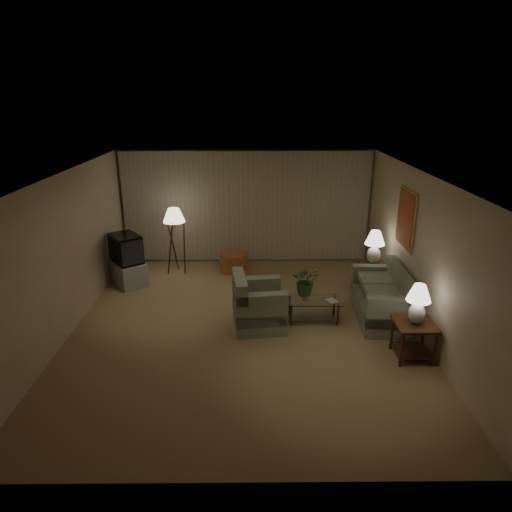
{
  "coord_description": "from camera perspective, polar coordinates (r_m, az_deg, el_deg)",
  "views": [
    {
      "loc": [
        0.15,
        -7.27,
        3.93
      ],
      "look_at": [
        0.22,
        0.6,
        1.11
      ],
      "focal_mm": 32.0,
      "sensor_mm": 36.0,
      "label": 1
    }
  ],
  "objects": [
    {
      "name": "side_table_far",
      "position": [
        9.82,
        14.31,
        -1.98
      ],
      "size": [
        0.53,
        0.44,
        0.6
      ],
      "color": "#341B0E",
      "rests_on": "ground"
    },
    {
      "name": "ottoman",
      "position": [
        10.62,
        -2.84,
        -0.78
      ],
      "size": [
        0.84,
        0.84,
        0.43
      ],
      "primitive_type": "cylinder",
      "rotation": [
        0.0,
        0.0,
        -0.39
      ],
      "color": "#A56438",
      "rests_on": "ground"
    },
    {
      "name": "crt_tv",
      "position": [
        10.11,
        -15.95,
        0.91
      ],
      "size": [
        1.19,
        1.18,
        0.61
      ],
      "primitive_type": "cube",
      "rotation": [
        0.0,
        0.0,
        -0.93
      ],
      "color": "black",
      "rests_on": "tv_cabinet"
    },
    {
      "name": "sofa",
      "position": [
        8.69,
        15.32,
        -5.23
      ],
      "size": [
        1.75,
        1.01,
        0.74
      ],
      "rotation": [
        0.0,
        0.0,
        -1.62
      ],
      "color": "gray",
      "rests_on": "ground"
    },
    {
      "name": "table_lamp_near",
      "position": [
        7.32,
        19.62,
        -5.28
      ],
      "size": [
        0.37,
        0.37,
        0.64
      ],
      "color": "silver",
      "rests_on": "side_table_near"
    },
    {
      "name": "table_lamp_far",
      "position": [
        9.62,
        14.61,
        1.42
      ],
      "size": [
        0.41,
        0.41,
        0.71
      ],
      "color": "silver",
      "rests_on": "side_table_far"
    },
    {
      "name": "room_shell",
      "position": [
        9.05,
        -1.28,
        5.75
      ],
      "size": [
        6.04,
        7.02,
        2.72
      ],
      "color": "beige",
      "rests_on": "ground"
    },
    {
      "name": "armchair",
      "position": [
        8.09,
        0.39,
        -6.28
      ],
      "size": [
        1.13,
        1.09,
        0.77
      ],
      "rotation": [
        0.0,
        0.0,
        1.69
      ],
      "color": "gray",
      "rests_on": "ground"
    },
    {
      "name": "coffee_table",
      "position": [
        8.39,
        7.18,
        -6.3
      ],
      "size": [
        0.97,
        0.53,
        0.41
      ],
      "color": "silver",
      "rests_on": "ground"
    },
    {
      "name": "ground",
      "position": [
        8.27,
        -1.48,
        -8.68
      ],
      "size": [
        7.0,
        7.0,
        0.0
      ],
      "primitive_type": "plane",
      "color": "tan",
      "rests_on": "ground"
    },
    {
      "name": "flowers",
      "position": [
        8.14,
        6.3,
        -2.8
      ],
      "size": [
        0.54,
        0.48,
        0.54
      ],
      "primitive_type": "imported",
      "rotation": [
        0.0,
        0.0,
        -0.13
      ],
      "color": "#2D662F",
      "rests_on": "vase"
    },
    {
      "name": "book",
      "position": [
        8.27,
        9.03,
        -5.64
      ],
      "size": [
        0.23,
        0.26,
        0.02
      ],
      "primitive_type": "imported",
      "rotation": [
        0.0,
        0.0,
        0.46
      ],
      "color": "olive",
      "rests_on": "coffee_table"
    },
    {
      "name": "side_table_near",
      "position": [
        7.57,
        19.13,
        -9.13
      ],
      "size": [
        0.61,
        0.61,
        0.6
      ],
      "color": "#341B0E",
      "rests_on": "ground"
    },
    {
      "name": "tv_cabinet",
      "position": [
        10.29,
        -15.67,
        -2.01
      ],
      "size": [
        1.42,
        1.41,
        0.5
      ],
      "primitive_type": "cube",
      "rotation": [
        0.0,
        0.0,
        -0.93
      ],
      "color": "#9C9C9F",
      "rests_on": "ground"
    },
    {
      "name": "vase",
      "position": [
        8.28,
        6.21,
        -4.99
      ],
      "size": [
        0.16,
        0.16,
        0.15
      ],
      "primitive_type": "imported",
      "rotation": [
        0.0,
        0.0,
        0.2
      ],
      "color": "silver",
      "rests_on": "coffee_table"
    },
    {
      "name": "floor_lamp",
      "position": [
        10.51,
        -10.04,
        2.04
      ],
      "size": [
        0.49,
        0.49,
        1.52
      ],
      "color": "#341B0E",
      "rests_on": "ground"
    }
  ]
}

